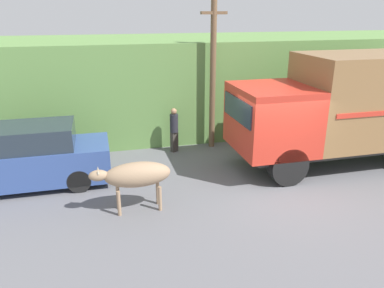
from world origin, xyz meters
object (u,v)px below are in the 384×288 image
at_px(cargo_truck, 353,106).
at_px(pedestrian_on_hill, 174,128).
at_px(utility_pole, 213,71).
at_px(brown_cow, 136,175).
at_px(parked_suv, 26,158).

height_order(cargo_truck, pedestrian_on_hill, cargo_truck).
xyz_separation_m(cargo_truck, utility_pole, (-3.85, 2.61, 0.86)).
bearing_deg(brown_cow, cargo_truck, 4.54).
height_order(brown_cow, utility_pole, utility_pole).
relative_size(parked_suv, utility_pole, 0.87).
bearing_deg(utility_pole, cargo_truck, -34.17).
xyz_separation_m(brown_cow, pedestrian_on_hill, (1.76, 3.84, -0.07)).
bearing_deg(cargo_truck, utility_pole, 147.63).
xyz_separation_m(pedestrian_on_hill, utility_pole, (1.46, 0.21, 1.91)).
distance_m(cargo_truck, pedestrian_on_hill, 5.92).
relative_size(parked_suv, pedestrian_on_hill, 2.93).
height_order(cargo_truck, parked_suv, cargo_truck).
distance_m(parked_suv, utility_pole, 6.66).
bearing_deg(utility_pole, parked_suv, -162.81).
height_order(parked_suv, utility_pole, utility_pole).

